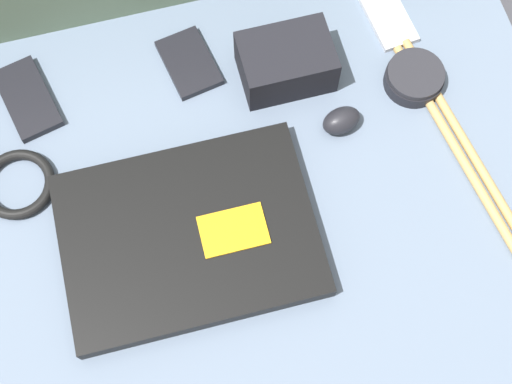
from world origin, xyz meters
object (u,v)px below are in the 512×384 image
object	(u,v)px
laptop	(189,235)
computer_mouse	(341,121)
phone_black	(387,16)
camera_pouch	(286,62)
phone_small	(27,99)
phone_silver	(189,63)
speaker_puck	(414,78)

from	to	relation	value
laptop	computer_mouse	distance (m)	0.28
phone_black	camera_pouch	size ratio (longest dim) A/B	0.90
phone_small	phone_silver	bearing A→B (deg)	-13.73
speaker_puck	camera_pouch	xyz separation A→B (m)	(-0.18, 0.06, 0.02)
laptop	camera_pouch	distance (m)	0.29
speaker_puck	phone_small	xyz separation A→B (m)	(-0.56, 0.12, -0.01)
phone_small	laptop	bearing A→B (deg)	-69.10
computer_mouse	phone_silver	distance (m)	0.25
phone_silver	camera_pouch	xyz separation A→B (m)	(0.14, -0.05, 0.03)
computer_mouse	phone_black	size ratio (longest dim) A/B	0.52
phone_small	camera_pouch	world-z (taller)	camera_pouch
phone_silver	camera_pouch	distance (m)	0.15
laptop	computer_mouse	world-z (taller)	computer_mouse
phone_silver	camera_pouch	bearing A→B (deg)	-31.75
speaker_puck	camera_pouch	size ratio (longest dim) A/B	0.65
computer_mouse	phone_small	bearing A→B (deg)	149.63
speaker_puck	phone_black	xyz separation A→B (m)	(-0.00, 0.12, -0.01)
computer_mouse	phone_small	size ratio (longest dim) A/B	0.46
camera_pouch	laptop	bearing A→B (deg)	-132.27
phone_small	phone_black	bearing A→B (deg)	-13.10
phone_black	camera_pouch	distance (m)	0.19
computer_mouse	speaker_puck	xyz separation A→B (m)	(0.13, 0.04, -0.00)
speaker_puck	phone_black	world-z (taller)	speaker_puck
speaker_puck	phone_black	size ratio (longest dim) A/B	0.72
camera_pouch	phone_black	bearing A→B (deg)	17.74
laptop	phone_silver	distance (m)	0.28
phone_small	camera_pouch	xyz separation A→B (m)	(0.38, -0.05, 0.03)
laptop	phone_silver	size ratio (longest dim) A/B	2.94
computer_mouse	speaker_puck	distance (m)	0.13
computer_mouse	camera_pouch	distance (m)	0.12
speaker_puck	camera_pouch	distance (m)	0.19
phone_silver	phone_black	bearing A→B (deg)	-9.76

